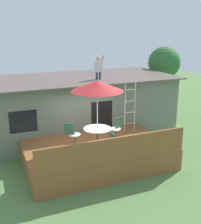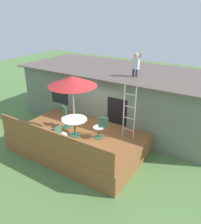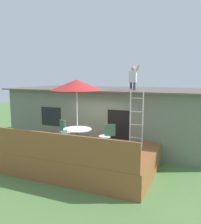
# 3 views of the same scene
# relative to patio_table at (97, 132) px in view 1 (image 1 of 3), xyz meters

# --- Properties ---
(ground_plane) EXTENTS (40.00, 40.00, 0.00)m
(ground_plane) POSITION_rel_patio_table_xyz_m (0.05, 0.26, -1.39)
(ground_plane) COLOR #567F42
(house) EXTENTS (10.50, 4.50, 2.84)m
(house) POSITION_rel_patio_table_xyz_m (0.05, 3.86, 0.04)
(house) COLOR slate
(house) RESTS_ON ground
(deck) EXTENTS (5.46, 3.54, 0.80)m
(deck) POSITION_rel_patio_table_xyz_m (0.05, 0.26, -0.99)
(deck) COLOR brown
(deck) RESTS_ON ground
(deck_railing) EXTENTS (5.36, 0.08, 0.90)m
(deck_railing) POSITION_rel_patio_table_xyz_m (0.05, -1.46, -0.14)
(deck_railing) COLOR brown
(deck_railing) RESTS_ON deck
(patio_table) EXTENTS (1.04, 1.04, 0.74)m
(patio_table) POSITION_rel_patio_table_xyz_m (0.00, 0.00, 0.00)
(patio_table) COLOR #33664C
(patio_table) RESTS_ON deck
(patio_umbrella) EXTENTS (1.90, 1.90, 2.54)m
(patio_umbrella) POSITION_rel_patio_table_xyz_m (0.00, 0.00, 1.76)
(patio_umbrella) COLOR silver
(patio_umbrella) RESTS_ON deck
(step_ladder) EXTENTS (0.52, 0.04, 2.20)m
(step_ladder) POSITION_rel_patio_table_xyz_m (1.93, 1.06, 0.51)
(step_ladder) COLOR silver
(step_ladder) RESTS_ON deck
(person_figure) EXTENTS (0.47, 0.20, 1.11)m
(person_figure) POSITION_rel_patio_table_xyz_m (1.25, 2.95, 2.06)
(person_figure) COLOR #33384C
(person_figure) RESTS_ON house
(patio_chair_left) EXTENTS (0.59, 0.44, 0.92)m
(patio_chair_left) POSITION_rel_patio_table_xyz_m (-0.83, 0.42, -0.13)
(patio_chair_left) COLOR #33664C
(patio_chair_left) RESTS_ON deck
(patio_chair_right) EXTENTS (0.60, 0.44, 0.92)m
(patio_chair_right) POSITION_rel_patio_table_xyz_m (0.99, 0.40, -0.13)
(patio_chair_right) COLOR #33664C
(patio_chair_right) RESTS_ON deck
(patio_chair_near) EXTENTS (0.44, 0.62, 0.92)m
(patio_chair_near) POSITION_rel_patio_table_xyz_m (0.09, -0.99, -0.13)
(patio_chair_near) COLOR #33664C
(patio_chair_near) RESTS_ON deck
(backyard_tree) EXTENTS (1.91, 1.91, 4.12)m
(backyard_tree) POSITION_rel_patio_table_xyz_m (6.39, 5.11, 1.72)
(backyard_tree) COLOR brown
(backyard_tree) RESTS_ON ground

